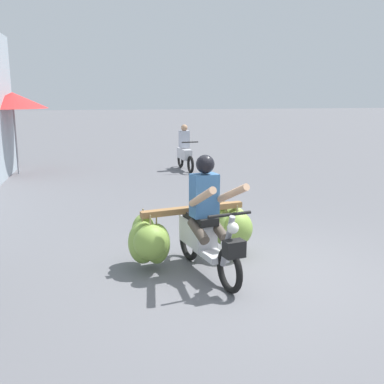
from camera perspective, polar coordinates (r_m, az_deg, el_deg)
name	(u,v)px	position (r m, az deg, el deg)	size (l,w,h in m)	color
ground_plane	(256,276)	(6.13, 8.06, -10.32)	(120.00, 120.00, 0.00)	slate
motorbike_main_loaded	(197,230)	(6.30, 0.64, -4.83)	(1.84, 1.91, 1.58)	black
motorbike_distant_ahead_left	(185,152)	(14.08, -0.93, 5.06)	(0.50, 1.62, 1.40)	black
market_umbrella_near_shop	(13,100)	(14.24, -21.52, 10.61)	(1.95, 1.95, 2.36)	#99999E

